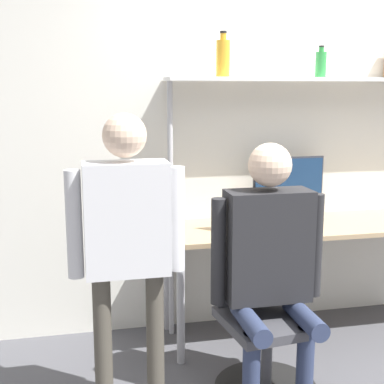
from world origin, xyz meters
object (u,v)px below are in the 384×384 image
monitor (288,184)px  bottle_amber (223,58)px  office_chair (263,345)px  person_seated (270,253)px  laptop (243,222)px  person_standing (127,232)px  cell_phone (291,230)px  bottle_green (321,64)px

monitor → bottle_amber: bottle_amber is taller
office_chair → person_seated: person_seated is taller
laptop → person_standing: (-0.79, -0.64, 0.15)m
monitor → bottle_amber: size_ratio=1.77×
bottle_amber → cell_phone: bearing=-39.5°
office_chair → cell_phone: bearing=55.2°
cell_phone → office_chair: office_chair is taller
monitor → cell_phone: monitor is taller
cell_phone → bottle_green: bottle_green is taller
monitor → person_seated: size_ratio=0.36×
office_chair → bottle_green: (0.66, 0.83, 1.54)m
office_chair → bottle_green: bottle_green is taller
person_standing → bottle_amber: size_ratio=5.42×
person_standing → person_seated: bearing=1.2°
monitor → person_seated: bearing=-117.6°
monitor → laptop: monitor is taller
office_chair → person_standing: 1.02m
cell_phone → person_seated: bearing=-122.3°
bottle_green → monitor: bearing=-179.9°
office_chair → bottle_amber: size_ratio=3.20×
office_chair → bottle_green: 1.87m
office_chair → bottle_amber: (-0.01, 0.83, 1.57)m
person_standing → bottle_amber: (0.72, 0.88, 0.87)m
laptop → bottle_amber: bearing=106.8°
bottle_amber → laptop: bearing=-73.2°
laptop → bottle_amber: (-0.07, 0.25, 1.02)m
person_standing → bottle_amber: bottle_amber is taller
monitor → bottle_amber: (-0.47, 0.00, 0.84)m
monitor → bottle_green: size_ratio=2.44×
monitor → person_seated: person_seated is taller
person_seated → bottle_amber: bearing=91.3°
laptop → person_standing: person_standing is taller
person_seated → office_chair: bearing=96.7°
person_standing → bottle_green: size_ratio=7.46×
person_seated → laptop: bearing=84.9°
office_chair → laptop: bearing=84.1°
bottle_green → office_chair: bearing=-128.8°
person_standing → monitor: bearing=36.6°
laptop → bottle_green: bottle_green is taller
bottle_amber → monitor: bearing=-0.0°
person_standing → cell_phone: bearing=27.8°
person_seated → bottle_green: bottle_green is taller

